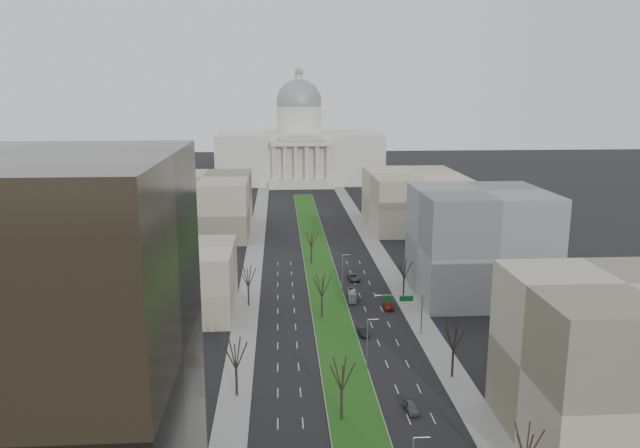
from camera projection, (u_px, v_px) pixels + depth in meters
name	position (u px, v px, depth m)	size (l,w,h in m)	color
ground	(319.00, 264.00, 166.15)	(600.00, 600.00, 0.00)	black
median	(319.00, 264.00, 165.14)	(8.00, 222.03, 0.20)	#999993
sidewalk_left	(249.00, 295.00, 140.63)	(5.00, 330.00, 0.15)	gray
sidewalk_right	(402.00, 292.00, 142.90)	(5.00, 330.00, 0.15)	gray
capitol	(299.00, 149.00, 308.45)	(80.00, 46.00, 55.00)	beige
building_glass_tower	(5.00, 362.00, 60.05)	(34.00, 30.00, 40.00)	black
building_beige_left	(170.00, 281.00, 128.40)	(26.00, 22.00, 14.00)	tan
building_tan_right	(619.00, 365.00, 80.17)	(26.00, 24.00, 22.00)	gray
building_grey_right	(480.00, 244.00, 138.50)	(28.00, 26.00, 24.00)	slate
building_far_left	(203.00, 205.00, 200.94)	(30.00, 40.00, 18.00)	gray
building_far_right	(414.00, 199.00, 210.35)	(30.00, 40.00, 18.00)	tan
tree_left_mid	(236.00, 353.00, 93.36)	(5.40, 5.40, 9.72)	black
tree_left_far	(248.00, 276.00, 132.38)	(5.28, 5.28, 9.50)	black
tree_right_near	(527.00, 443.00, 70.32)	(5.16, 5.16, 9.29)	black
tree_right_mid	(454.00, 336.00, 99.46)	(5.52, 5.52, 9.94)	black
tree_right_far	(404.00, 269.00, 138.58)	(5.04, 5.04, 9.07)	black
tree_median_a	(342.00, 374.00, 86.55)	(5.40, 5.40, 9.72)	black
tree_median_b	(322.00, 285.00, 125.54)	(5.40, 5.40, 9.72)	black
tree_median_c	(311.00, 238.00, 164.52)	(5.40, 5.40, 9.72)	black
streetlamp_median_b	(368.00, 344.00, 102.01)	(1.90, 0.20, 9.16)	gray
streetlamp_median_c	(343.00, 273.00, 141.00)	(1.90, 0.20, 9.16)	gray
mast_arm_signs	(408.00, 304.00, 117.01)	(9.12, 0.24, 8.09)	gray
car_grey_near	(411.00, 407.00, 90.24)	(1.70, 4.22, 1.44)	#4C5054
car_black	(363.00, 332.00, 118.02)	(1.45, 4.15, 1.37)	black
car_red	(388.00, 306.00, 132.14)	(1.84, 4.54, 1.32)	maroon
car_grey_far	(354.00, 277.00, 151.84)	(2.41, 5.23, 1.45)	#44474B
box_van	(352.00, 295.00, 137.67)	(1.68, 7.20, 2.01)	#BABABA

